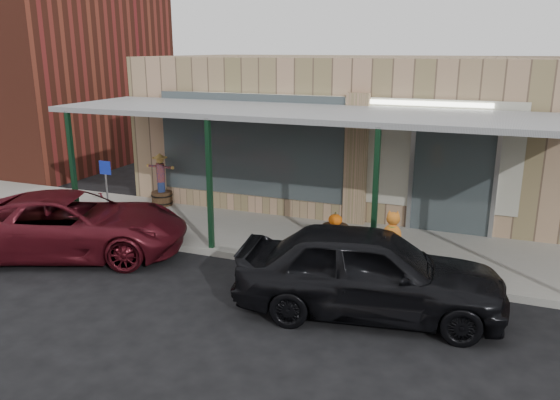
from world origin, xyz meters
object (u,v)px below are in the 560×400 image
at_px(barrel_pumpkin, 335,231).
at_px(handicap_sign, 106,184).
at_px(barrel_scarecrow, 161,188).
at_px(parked_sedan, 369,271).
at_px(car_maroon, 72,224).

xyz_separation_m(barrel_pumpkin, handicap_sign, (-5.65, -0.82, 0.79)).
bearing_deg(barrel_scarecrow, parked_sedan, -46.97).
bearing_deg(handicap_sign, car_maroon, -76.11).
xyz_separation_m(handicap_sign, parked_sedan, (7.05, -2.04, -0.42)).
distance_m(barrel_scarecrow, car_maroon, 3.67).
xyz_separation_m(barrel_scarecrow, barrel_pumpkin, (5.40, -1.17, -0.25)).
bearing_deg(barrel_pumpkin, barrel_scarecrow, 167.80).
bearing_deg(barrel_pumpkin, car_maroon, -154.67).
bearing_deg(car_maroon, barrel_scarecrow, -19.79).
bearing_deg(parked_sedan, car_maroon, 77.76).
bearing_deg(handicap_sign, barrel_pumpkin, 10.14).
height_order(barrel_scarecrow, handicap_sign, handicap_sign).
distance_m(barrel_pumpkin, car_maroon, 5.86).
height_order(barrel_scarecrow, parked_sedan, parked_sedan).
bearing_deg(car_maroon, handicap_sign, -9.44).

